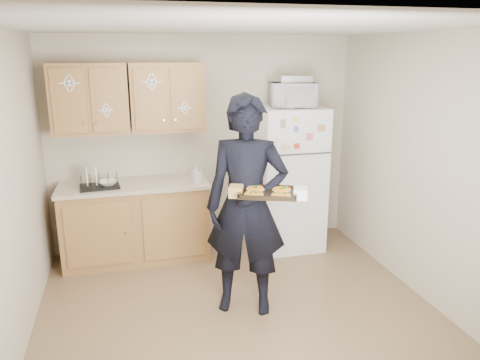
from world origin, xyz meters
name	(u,v)px	position (x,y,z in m)	size (l,w,h in m)	color
floor	(241,316)	(0.00, 0.00, 0.00)	(3.60, 3.60, 0.00)	brown
ceiling	(241,27)	(0.00, 0.00, 2.50)	(3.60, 3.60, 0.00)	silver
wall_back	(204,143)	(0.00, 1.80, 1.25)	(3.60, 0.04, 2.50)	#B8AC95
wall_front	(334,284)	(0.00, -1.80, 1.25)	(3.60, 0.04, 2.50)	#B8AC95
wall_left	(7,200)	(-1.80, 0.00, 1.25)	(0.04, 3.60, 2.50)	#B8AC95
wall_right	(428,170)	(1.80, 0.00, 1.25)	(0.04, 3.60, 2.50)	#B8AC95
refrigerator	(288,178)	(0.95, 1.43, 0.85)	(0.75, 0.70, 1.70)	white
base_cabinet	(136,223)	(-0.85, 1.48, 0.43)	(1.60, 0.60, 0.86)	#996034
countertop	(134,185)	(-0.85, 1.48, 0.88)	(1.64, 0.64, 0.04)	tan
upper_cab_left	(90,99)	(-1.25, 1.61, 1.83)	(0.80, 0.33, 0.75)	#996034
upper_cab_right	(167,97)	(-0.43, 1.61, 1.83)	(0.80, 0.33, 0.75)	#996034
cereal_box	(318,222)	(1.47, 1.67, 0.16)	(0.20, 0.07, 0.32)	gold
person	(247,207)	(0.09, 0.14, 0.99)	(0.72, 0.47, 1.98)	black
baking_tray	(268,193)	(0.20, -0.14, 1.19)	(0.47, 0.34, 0.04)	black
pizza_front_left	(254,194)	(0.07, -0.18, 1.21)	(0.16, 0.16, 0.02)	orange
pizza_front_right	(281,195)	(0.27, -0.25, 1.21)	(0.16, 0.16, 0.02)	orange
pizza_back_left	(255,188)	(0.12, -0.03, 1.21)	(0.16, 0.16, 0.02)	orange
pizza_back_right	(282,189)	(0.33, -0.11, 1.21)	(0.16, 0.16, 0.02)	orange
microwave	(292,95)	(0.96, 1.38, 1.84)	(0.50, 0.34, 0.28)	white
foil_pan	(295,79)	(0.99, 1.41, 2.01)	(0.35, 0.25, 0.07)	silver
dish_rack	(99,180)	(-1.21, 1.41, 0.98)	(0.41, 0.31, 0.16)	black
bowl	(108,183)	(-1.12, 1.41, 0.94)	(0.19, 0.19, 0.05)	silver
soap_bottle	(196,174)	(-0.16, 1.36, 1.00)	(0.09, 0.09, 0.20)	white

